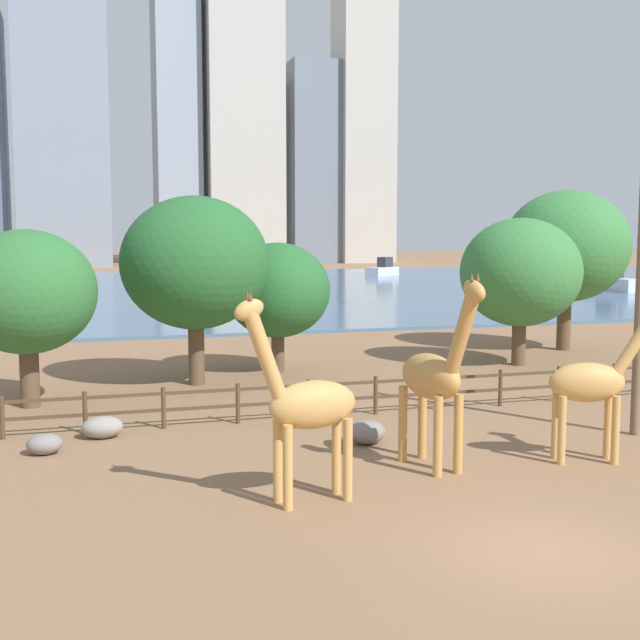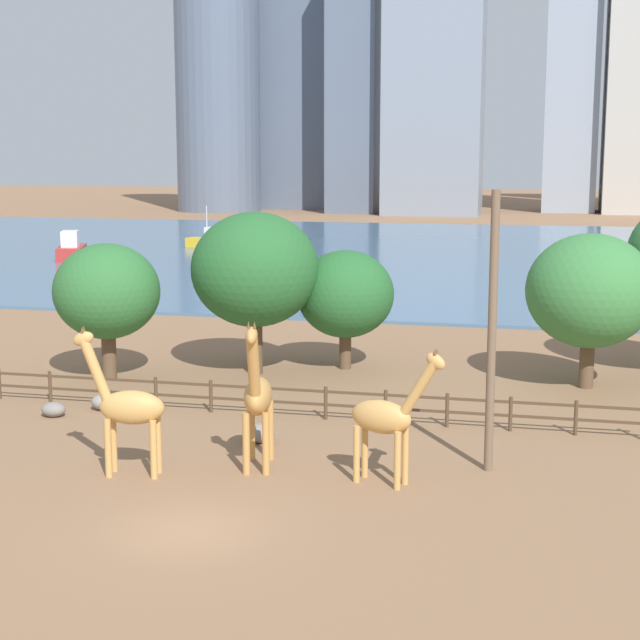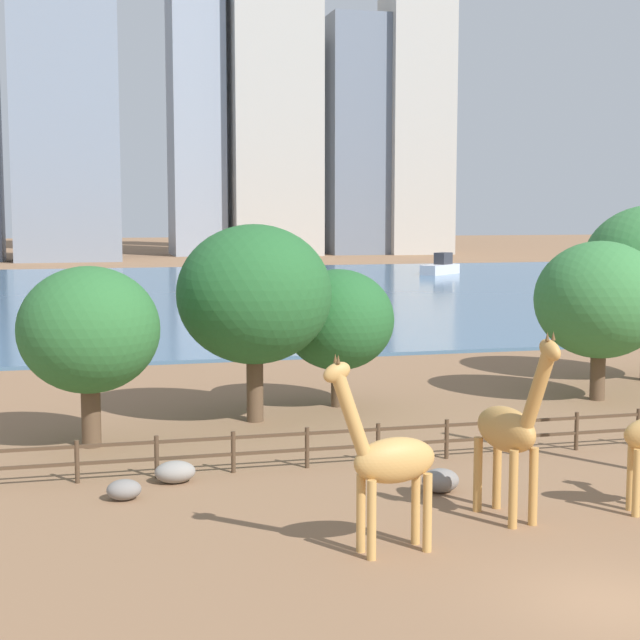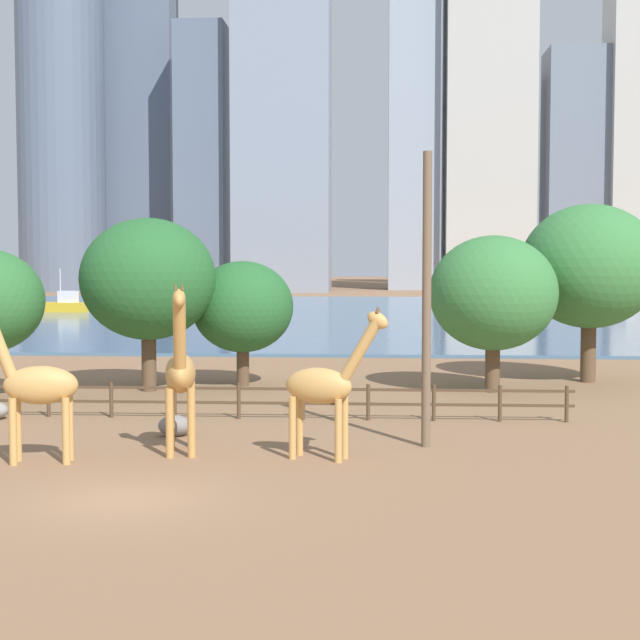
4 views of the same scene
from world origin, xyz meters
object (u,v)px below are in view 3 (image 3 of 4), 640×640
at_px(boulder_small, 440,480).
at_px(tree_center_broad, 254,295).
at_px(giraffe_companion, 388,460).
at_px(boulder_near_fence, 124,490).
at_px(boulder_by_pole, 175,472).
at_px(tree_left_small, 89,330).
at_px(boat_tug, 441,267).
at_px(giraffe_tall, 510,430).
at_px(tree_right_tall, 600,300).
at_px(tree_right_small, 338,320).

relative_size(boulder_small, tree_center_broad, 0.14).
height_order(giraffe_companion, boulder_near_fence, giraffe_companion).
relative_size(boulder_by_pole, tree_left_small, 0.20).
bearing_deg(giraffe_companion, tree_center_broad, -96.87).
bearing_deg(boat_tug, tree_left_small, 22.76).
bearing_deg(tree_center_broad, giraffe_companion, -88.54).
bearing_deg(boulder_by_pole, boat_tug, 63.97).
bearing_deg(giraffe_tall, boat_tug, 148.65).
bearing_deg(boulder_near_fence, tree_center_broad, 59.49).
bearing_deg(tree_center_broad, boat_tug, 64.00).
bearing_deg(tree_left_small, tree_right_tall, 8.72).
xyz_separation_m(boulder_by_pole, boulder_small, (7.30, -2.86, 0.01)).
bearing_deg(tree_right_small, boat_tug, 65.79).
bearing_deg(giraffe_companion, boulder_small, -133.02).
distance_m(tree_left_small, boat_tug, 91.28).
bearing_deg(giraffe_tall, boulder_small, -175.34).
bearing_deg(boulder_small, tree_right_tall, 44.42).
height_order(tree_right_small, boat_tug, tree_right_small).
relative_size(giraffe_companion, boulder_near_fence, 4.98).
relative_size(boulder_near_fence, boulder_small, 0.89).
distance_m(giraffe_companion, boulder_by_pole, 8.63).
relative_size(giraffe_tall, boulder_small, 4.74).
height_order(giraffe_tall, tree_center_broad, tree_center_broad).
xyz_separation_m(boulder_near_fence, boulder_by_pole, (1.57, 1.39, 0.04)).
bearing_deg(tree_left_small, boulder_by_pole, -66.12).
xyz_separation_m(boulder_by_pole, tree_center_broad, (3.88, 7.85, 4.56)).
bearing_deg(tree_right_tall, boulder_small, -135.58).
bearing_deg(tree_left_small, boat_tug, 61.23).
bearing_deg(tree_left_small, boulder_small, -40.02).
xyz_separation_m(boulder_small, tree_left_small, (-9.61, 8.07, 3.68)).
distance_m(boulder_by_pole, tree_right_tall, 21.04).
bearing_deg(tree_right_small, tree_right_tall, -7.18).
distance_m(boulder_near_fence, tree_right_tall, 23.02).
height_order(tree_left_small, boat_tug, tree_left_small).
relative_size(tree_center_broad, boat_tug, 1.24).
height_order(boulder_near_fence, tree_left_small, tree_left_small).
relative_size(giraffe_companion, boulder_by_pole, 3.97).
distance_m(giraffe_tall, boulder_near_fence, 10.79).
distance_m(tree_center_broad, tree_right_small, 4.54).
bearing_deg(tree_left_small, giraffe_companion, -62.21).
distance_m(tree_right_tall, tree_right_small, 11.24).
height_order(giraffe_companion, tree_left_small, tree_left_small).
bearing_deg(boulder_near_fence, tree_left_small, 96.39).
xyz_separation_m(giraffe_tall, tree_right_small, (-0.38, 15.55, 1.19)).
bearing_deg(boulder_small, boulder_by_pole, 158.61).
bearing_deg(tree_right_small, boulder_small, -91.91).
distance_m(boulder_by_pole, tree_left_small, 6.79).
distance_m(giraffe_companion, boulder_near_fence, 8.50).
xyz_separation_m(boulder_by_pole, tree_left_small, (-2.31, 5.21, 3.69)).
height_order(boulder_by_pole, tree_right_small, tree_right_small).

